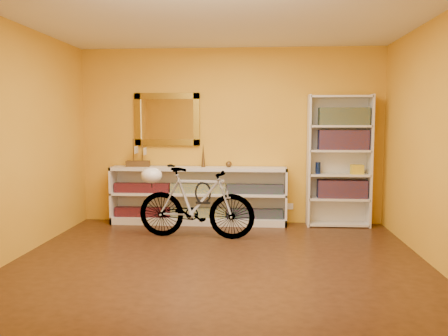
# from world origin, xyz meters

# --- Properties ---
(floor) EXTENTS (4.50, 4.00, 0.01)m
(floor) POSITION_xyz_m (0.00, 0.00, -0.01)
(floor) COLOR #331B0E
(floor) RESTS_ON ground
(ceiling) EXTENTS (4.50, 4.00, 0.01)m
(ceiling) POSITION_xyz_m (0.00, 0.00, 2.60)
(ceiling) COLOR silver
(ceiling) RESTS_ON ground
(back_wall) EXTENTS (4.50, 0.01, 2.60)m
(back_wall) POSITION_xyz_m (0.00, 2.00, 1.30)
(back_wall) COLOR gold
(back_wall) RESTS_ON ground
(left_wall) EXTENTS (0.01, 4.00, 2.60)m
(left_wall) POSITION_xyz_m (-2.25, 0.00, 1.30)
(left_wall) COLOR gold
(left_wall) RESTS_ON ground
(right_wall) EXTENTS (0.01, 4.00, 2.60)m
(right_wall) POSITION_xyz_m (2.25, 0.00, 1.30)
(right_wall) COLOR gold
(right_wall) RESTS_ON ground
(gilt_mirror) EXTENTS (0.98, 0.06, 0.78)m
(gilt_mirror) POSITION_xyz_m (-0.95, 1.97, 1.55)
(gilt_mirror) COLOR brown
(gilt_mirror) RESTS_ON back_wall
(wall_socket) EXTENTS (0.09, 0.02, 0.09)m
(wall_socket) POSITION_xyz_m (0.90, 1.99, 0.25)
(wall_socket) COLOR silver
(wall_socket) RESTS_ON back_wall
(console_unit) EXTENTS (2.60, 0.35, 0.85)m
(console_unit) POSITION_xyz_m (-0.46, 1.81, 0.42)
(console_unit) COLOR silver
(console_unit) RESTS_ON floor
(cd_row_lower) EXTENTS (2.50, 0.13, 0.14)m
(cd_row_lower) POSITION_xyz_m (-0.46, 1.79, 0.17)
(cd_row_lower) COLOR black
(cd_row_lower) RESTS_ON console_unit
(cd_row_upper) EXTENTS (2.50, 0.13, 0.14)m
(cd_row_upper) POSITION_xyz_m (-0.46, 1.79, 0.54)
(cd_row_upper) COLOR navy
(cd_row_upper) RESTS_ON console_unit
(model_ship) EXTENTS (0.35, 0.15, 0.41)m
(model_ship) POSITION_xyz_m (-1.37, 1.81, 1.06)
(model_ship) COLOR #432C13
(model_ship) RESTS_ON console_unit
(toy_car) EXTENTS (0.00, 0.00, 0.00)m
(toy_car) POSITION_xyz_m (-0.87, 1.81, 0.85)
(toy_car) COLOR black
(toy_car) RESTS_ON console_unit
(bronze_ornament) EXTENTS (0.06, 0.06, 0.35)m
(bronze_ornament) POSITION_xyz_m (-0.39, 1.81, 1.03)
(bronze_ornament) COLOR brown
(bronze_ornament) RESTS_ON console_unit
(decorative_orb) EXTENTS (0.09, 0.09, 0.09)m
(decorative_orb) POSITION_xyz_m (-0.01, 1.81, 0.89)
(decorative_orb) COLOR brown
(decorative_orb) RESTS_ON console_unit
(bookcase) EXTENTS (0.90, 0.30, 1.90)m
(bookcase) POSITION_xyz_m (1.58, 1.84, 0.95)
(bookcase) COLOR silver
(bookcase) RESTS_ON floor
(book_row_a) EXTENTS (0.70, 0.22, 0.26)m
(book_row_a) POSITION_xyz_m (1.63, 1.84, 0.55)
(book_row_a) COLOR maroon
(book_row_a) RESTS_ON bookcase
(book_row_b) EXTENTS (0.70, 0.22, 0.28)m
(book_row_b) POSITION_xyz_m (1.63, 1.84, 1.25)
(book_row_b) COLOR maroon
(book_row_b) RESTS_ON bookcase
(book_row_c) EXTENTS (0.70, 0.22, 0.25)m
(book_row_c) POSITION_xyz_m (1.63, 1.84, 1.59)
(book_row_c) COLOR navy
(book_row_c) RESTS_ON bookcase
(travel_mug) EXTENTS (0.07, 0.07, 0.17)m
(travel_mug) POSITION_xyz_m (1.28, 1.82, 0.85)
(travel_mug) COLOR navy
(travel_mug) RESTS_ON bookcase
(red_tin) EXTENTS (0.18, 0.18, 0.18)m
(red_tin) POSITION_xyz_m (1.38, 1.87, 1.56)
(red_tin) COLOR maroon
(red_tin) RESTS_ON bookcase
(yellow_bag) EXTENTS (0.18, 0.13, 0.13)m
(yellow_bag) POSITION_xyz_m (1.83, 1.80, 0.83)
(yellow_bag) COLOR yellow
(yellow_bag) RESTS_ON bookcase
(bicycle) EXTENTS (0.56, 1.60, 0.92)m
(bicycle) POSITION_xyz_m (-0.39, 0.99, 0.46)
(bicycle) COLOR silver
(bicycle) RESTS_ON floor
(helmet) EXTENTS (0.28, 0.27, 0.21)m
(helmet) POSITION_xyz_m (-0.98, 1.04, 0.81)
(helmet) COLOR white
(helmet) RESTS_ON bicycle
(u_lock) EXTENTS (0.21, 0.02, 0.21)m
(u_lock) POSITION_xyz_m (-0.29, 0.98, 0.60)
(u_lock) COLOR black
(u_lock) RESTS_ON bicycle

